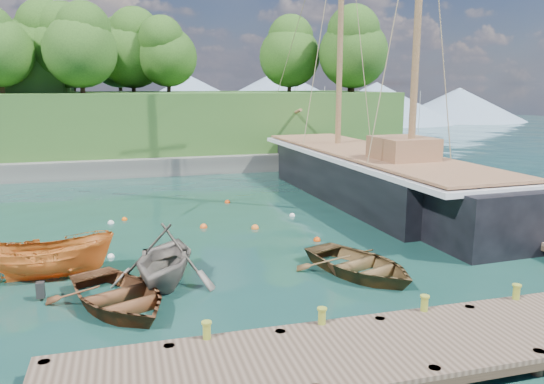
% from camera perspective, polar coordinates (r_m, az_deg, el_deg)
% --- Properties ---
extents(ground, '(160.00, 160.00, 0.00)m').
position_cam_1_polar(ground, '(19.21, 2.66, -8.92)').
color(ground, '#133831').
rests_on(ground, ground).
extents(dock_near, '(20.00, 3.20, 1.10)m').
position_cam_1_polar(dock_near, '(14.51, 18.97, -14.78)').
color(dock_near, '#4A3A2E').
rests_on(dock_near, ground).
extents(dock_east, '(3.20, 24.00, 1.10)m').
position_cam_1_polar(dock_east, '(30.24, 19.43, -1.09)').
color(dock_east, '#4A3A2E').
rests_on(dock_east, ground).
extents(bollard_0, '(0.26, 0.26, 0.45)m').
position_cam_1_polar(bollard_0, '(13.83, -6.94, -17.60)').
color(bollard_0, olive).
rests_on(bollard_0, ground).
extents(bollard_1, '(0.26, 0.26, 0.45)m').
position_cam_1_polar(bollard_1, '(14.51, 5.33, -16.08)').
color(bollard_1, olive).
rests_on(bollard_1, ground).
extents(bollard_2, '(0.26, 0.26, 0.45)m').
position_cam_1_polar(bollard_2, '(15.74, 15.91, -14.18)').
color(bollard_2, olive).
rests_on(bollard_2, ground).
extents(bollard_3, '(0.26, 0.26, 0.45)m').
position_cam_1_polar(bollard_3, '(17.40, 24.57, -12.25)').
color(bollard_3, olive).
rests_on(bollard_3, ground).
extents(rowboat_0, '(5.07, 5.77, 0.99)m').
position_cam_1_polar(rowboat_0, '(17.28, -16.18, -11.79)').
color(rowboat_0, '#58321B').
rests_on(rowboat_0, ground).
extents(rowboat_1, '(4.73, 5.09, 2.20)m').
position_cam_1_polar(rowboat_1, '(18.76, -11.38, -9.66)').
color(rowboat_1, '#6E665D').
rests_on(rowboat_1, ground).
extents(rowboat_2, '(4.81, 5.61, 0.98)m').
position_cam_1_polar(rowboat_2, '(19.53, 9.38, -8.72)').
color(rowboat_2, brown).
rests_on(rowboat_2, ground).
extents(motorboat_orange, '(4.33, 1.65, 1.67)m').
position_cam_1_polar(motorboat_orange, '(20.44, -22.54, -8.55)').
color(motorboat_orange, orange).
rests_on(motorboat_orange, ground).
extents(cabin_boat_white, '(2.18, 4.91, 1.85)m').
position_cam_1_polar(cabin_boat_white, '(25.09, 19.63, -4.65)').
color(cabin_boat_white, '#BBBBB5').
rests_on(cabin_boat_white, ground).
extents(schooner, '(6.45, 29.64, 22.09)m').
position_cam_1_polar(schooner, '(31.63, 10.34, 1.39)').
color(schooner, black).
rests_on(schooner, ground).
extents(mooring_buoy_0, '(0.27, 0.27, 0.27)m').
position_cam_1_polar(mooring_buoy_0, '(21.99, -16.94, -6.74)').
color(mooring_buoy_0, white).
rests_on(mooring_buoy_0, ground).
extents(mooring_buoy_1, '(0.36, 0.36, 0.36)m').
position_cam_1_polar(mooring_buoy_1, '(25.46, -7.37, -3.83)').
color(mooring_buoy_1, '#E0571A').
rests_on(mooring_buoy_1, ground).
extents(mooring_buoy_2, '(0.37, 0.37, 0.37)m').
position_cam_1_polar(mooring_buoy_2, '(25.11, -1.84, -3.95)').
color(mooring_buoy_2, orange).
rests_on(mooring_buoy_2, ground).
extents(mooring_buoy_3, '(0.29, 0.29, 0.29)m').
position_cam_1_polar(mooring_buoy_3, '(27.45, 2.19, -2.60)').
color(mooring_buoy_3, silver).
rests_on(mooring_buoy_3, ground).
extents(mooring_buoy_4, '(0.27, 0.27, 0.27)m').
position_cam_1_polar(mooring_buoy_4, '(27.66, -15.57, -2.92)').
color(mooring_buoy_4, '#F35808').
rests_on(mooring_buoy_4, ground).
extents(mooring_buoy_5, '(0.32, 0.32, 0.32)m').
position_cam_1_polar(mooring_buoy_5, '(30.56, -4.81, -1.17)').
color(mooring_buoy_5, '#E3460D').
rests_on(mooring_buoy_5, ground).
extents(mooring_buoy_6, '(0.31, 0.31, 0.31)m').
position_cam_1_polar(mooring_buoy_6, '(27.16, -16.94, -3.26)').
color(mooring_buoy_6, silver).
rests_on(mooring_buoy_6, ground).
extents(mooring_buoy_7, '(0.32, 0.32, 0.32)m').
position_cam_1_polar(mooring_buoy_7, '(23.26, 4.86, -5.26)').
color(mooring_buoy_7, '#D04108').
rests_on(mooring_buoy_7, ground).
extents(headland, '(51.00, 19.31, 12.90)m').
position_cam_1_polar(headland, '(48.97, -24.43, 9.18)').
color(headland, '#474744').
rests_on(headland, ground).
extents(distant_ridge, '(117.00, 40.00, 10.00)m').
position_cam_1_polar(distant_ridge, '(87.67, -9.25, 9.88)').
color(distant_ridge, '#728CA5').
rests_on(distant_ridge, ground).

